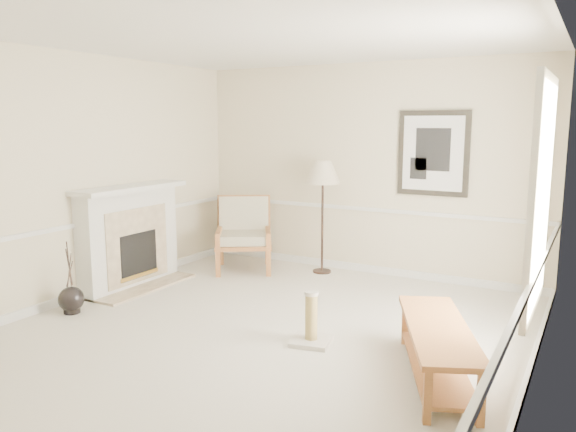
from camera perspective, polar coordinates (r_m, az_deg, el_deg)
The scene contains 8 objects.
ground at distance 5.78m, azimuth -2.79°, elevation -11.76°, with size 5.50×5.50×0.00m, color silver.
room at distance 5.39m, azimuth -1.26°, elevation 7.07°, with size 5.04×5.54×2.92m.
fireplace at distance 7.48m, azimuth -15.74°, elevation -2.09°, with size 0.64×1.64×1.31m.
floor_vase at distance 6.73m, azimuth -21.15°, elevation -7.96°, with size 0.28×0.28×0.82m.
armchair at distance 8.11m, azimuth -4.52°, elevation -1.46°, with size 1.11×1.12×1.04m.
floor_lamp at distance 7.76m, azimuth 3.56°, elevation 4.15°, with size 0.63×0.63×1.58m.
bench at distance 4.86m, azimuth 14.94°, elevation -12.41°, with size 1.08×1.65×0.46m.
scratching_post at distance 5.46m, azimuth 2.37°, elevation -11.21°, with size 0.43×0.43×0.52m.
Camera 1 is at (2.87, -4.56, 2.09)m, focal length 35.00 mm.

